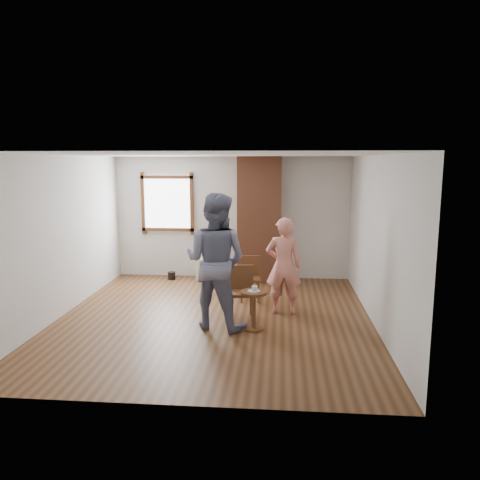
% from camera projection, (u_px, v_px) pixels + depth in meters
% --- Properties ---
extents(ground, '(5.50, 5.50, 0.00)m').
position_uv_depth(ground, '(215.00, 318.00, 7.55)').
color(ground, brown).
rests_on(ground, ground).
extents(room_shell, '(5.04, 5.52, 2.62)m').
position_uv_depth(room_shell, '(215.00, 203.00, 7.85)').
color(room_shell, silver).
rests_on(room_shell, ground).
extents(brick_chimney, '(0.90, 0.50, 2.60)m').
position_uv_depth(brick_chimney, '(259.00, 220.00, 9.74)').
color(brick_chimney, '#965335').
rests_on(brick_chimney, ground).
extents(stoneware_crock, '(0.46, 0.46, 0.47)m').
position_uv_depth(stoneware_crock, '(204.00, 269.00, 9.92)').
color(stoneware_crock, tan).
rests_on(stoneware_crock, ground).
extents(dark_pot, '(0.21, 0.21, 0.16)m').
position_uv_depth(dark_pot, '(172.00, 276.00, 10.01)').
color(dark_pot, black).
rests_on(dark_pot, ground).
extents(dining_chair_left, '(0.42, 0.42, 0.80)m').
position_uv_depth(dining_chair_left, '(249.00, 276.00, 8.50)').
color(dining_chair_left, brown).
rests_on(dining_chair_left, ground).
extents(dining_chair_right, '(0.44, 0.44, 0.84)m').
position_uv_depth(dining_chair_right, '(242.00, 289.00, 7.53)').
color(dining_chair_right, brown).
rests_on(dining_chair_right, ground).
extents(side_table, '(0.40, 0.40, 0.60)m').
position_uv_depth(side_table, '(254.00, 304.00, 6.96)').
color(side_table, brown).
rests_on(side_table, ground).
extents(cake_plate, '(0.18, 0.18, 0.01)m').
position_uv_depth(cake_plate, '(254.00, 291.00, 6.93)').
color(cake_plate, white).
rests_on(cake_plate, side_table).
extents(cake_slice, '(0.08, 0.07, 0.06)m').
position_uv_depth(cake_slice, '(255.00, 289.00, 6.92)').
color(cake_slice, silver).
rests_on(cake_slice, cake_plate).
extents(man, '(1.18, 1.04, 2.05)m').
position_uv_depth(man, '(216.00, 261.00, 7.00)').
color(man, '#161B3E').
rests_on(man, ground).
extents(person_pink, '(0.59, 0.39, 1.61)m').
position_uv_depth(person_pink, '(284.00, 266.00, 7.68)').
color(person_pink, '#DD806E').
rests_on(person_pink, ground).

